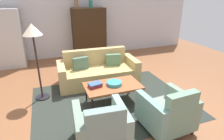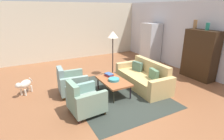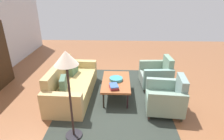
{
  "view_description": "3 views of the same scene",
  "coord_description": "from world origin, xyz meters",
  "views": [
    {
      "loc": [
        -1.26,
        -3.45,
        2.29
      ],
      "look_at": [
        0.11,
        0.31,
        0.64
      ],
      "focal_mm": 30.17,
      "sensor_mm": 36.0,
      "label": 1
    },
    {
      "loc": [
        4.38,
        -2.46,
        2.53
      ],
      "look_at": [
        -0.21,
        0.01,
        0.71
      ],
      "focal_mm": 28.52,
      "sensor_mm": 36.0,
      "label": 2
    },
    {
      "loc": [
        -4.25,
        -0.11,
        2.63
      ],
      "look_at": [
        0.1,
        0.06,
        0.7
      ],
      "focal_mm": 30.14,
      "sensor_mm": 36.0,
      "label": 3
    }
  ],
  "objects": [
    {
      "name": "ground_plane",
      "position": [
        0.0,
        0.0,
        0.0
      ],
      "size": [
        11.22,
        11.22,
        0.0
      ],
      "primitive_type": "plane",
      "color": "brown"
    },
    {
      "name": "floor_lamp",
      "position": [
        -1.48,
        0.73,
        1.44
      ],
      "size": [
        0.4,
        0.4,
        1.72
      ],
      "color": "black",
      "rests_on": "ground"
    },
    {
      "name": "armchair_left",
      "position": [
        -0.61,
        -1.22,
        0.34
      ],
      "size": [
        0.86,
        0.86,
        0.88
      ],
      "rotation": [
        0.0,
        0.0,
        -0.08
      ],
      "color": "#31211E",
      "rests_on": "ground"
    },
    {
      "name": "coffee_table",
      "position": [
        -0.01,
        -0.05,
        0.41
      ],
      "size": [
        1.2,
        0.7,
        0.45
      ],
      "color": "black",
      "rests_on": "ground"
    },
    {
      "name": "couch",
      "position": [
        -0.01,
        1.14,
        0.29
      ],
      "size": [
        2.13,
        0.97,
        0.86
      ],
      "rotation": [
        0.0,
        0.0,
        3.11
      ],
      "color": "tan",
      "rests_on": "ground"
    },
    {
      "name": "area_rug",
      "position": [
        -0.01,
        -0.0,
        0.0
      ],
      "size": [
        3.4,
        2.6,
        0.01
      ],
      "primitive_type": "cube",
      "color": "#2B322C",
      "rests_on": "ground"
    },
    {
      "name": "fruit_bowl",
      "position": [
        0.03,
        -0.05,
        0.48
      ],
      "size": [
        0.33,
        0.33,
        0.07
      ],
      "primitive_type": "cylinder",
      "color": "teal",
      "rests_on": "coffee_table"
    },
    {
      "name": "book_stack",
      "position": [
        -0.38,
        -0.01,
        0.49
      ],
      "size": [
        0.3,
        0.25,
        0.09
      ],
      "color": "maroon",
      "rests_on": "coffee_table"
    },
    {
      "name": "armchair_right",
      "position": [
        0.6,
        -1.22,
        0.34
      ],
      "size": [
        0.85,
        0.85,
        0.88
      ],
      "rotation": [
        0.0,
        0.0,
        0.07
      ],
      "color": "#3B2C23",
      "rests_on": "ground"
    }
  ]
}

